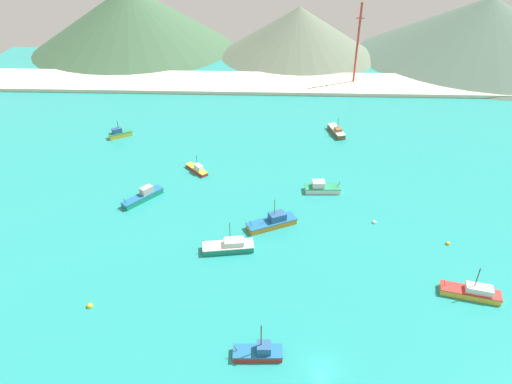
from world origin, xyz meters
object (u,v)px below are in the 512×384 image
(fishing_boat_3, at_px, (337,131))
(fishing_boat_6, at_px, (143,196))
(fishing_boat_5, at_px, (259,352))
(buoy_2, at_px, (90,306))
(fishing_boat_2, at_px, (273,222))
(buoy_0, at_px, (374,222))
(buoy_1, at_px, (448,243))
(fishing_boat_1, at_px, (472,292))
(fishing_boat_8, at_px, (322,188))
(radio_tower, at_px, (357,44))
(fishing_boat_7, at_px, (120,133))
(fishing_boat_0, at_px, (197,169))
(fishing_boat_4, at_px, (229,246))

(fishing_boat_3, xyz_separation_m, fishing_boat_6, (-48.74, -37.39, 0.10))
(fishing_boat_5, xyz_separation_m, buoy_2, (-29.70, 9.06, -0.69))
(fishing_boat_2, relative_size, fishing_boat_5, 1.44)
(buoy_0, height_order, buoy_1, buoy_0)
(fishing_boat_1, xyz_separation_m, fishing_boat_8, (-23.98, 33.77, 0.05))
(buoy_2, distance_m, radio_tower, 130.25)
(fishing_boat_5, xyz_separation_m, buoy_1, (37.62, 28.93, -0.71))
(fishing_boat_7, bearing_deg, fishing_boat_0, -37.06)
(fishing_boat_2, xyz_separation_m, fishing_boat_7, (-45.25, 41.86, 0.08))
(fishing_boat_6, distance_m, fishing_boat_8, 42.14)
(radio_tower, bearing_deg, buoy_1, -86.00)
(fishing_boat_1, distance_m, radio_tower, 110.08)
(fishing_boat_2, distance_m, buoy_0, 22.14)
(fishing_boat_7, xyz_separation_m, radio_tower, (74.44, 47.64, 13.74))
(buoy_0, relative_size, buoy_2, 0.87)
(fishing_boat_0, xyz_separation_m, buoy_0, (41.65, -20.67, -0.60))
(fishing_boat_7, distance_m, buoy_2, 68.07)
(fishing_boat_6, bearing_deg, fishing_boat_0, 51.72)
(fishing_boat_6, bearing_deg, fishing_boat_7, 114.58)
(buoy_2, relative_size, radio_tower, 0.04)
(fishing_boat_0, xyz_separation_m, radio_tower, (48.78, 67.01, 14.07))
(buoy_1, bearing_deg, fishing_boat_8, 141.59)
(fishing_boat_0, xyz_separation_m, fishing_boat_5, (17.77, -56.35, 0.11))
(fishing_boat_6, relative_size, buoy_1, 10.78)
(fishing_boat_4, height_order, radio_tower, radio_tower)
(fishing_boat_5, distance_m, buoy_2, 31.06)
(fishing_boat_6, height_order, buoy_2, fishing_boat_6)
(fishing_boat_3, relative_size, buoy_1, 10.39)
(fishing_boat_0, distance_m, fishing_boat_1, 69.33)
(fishing_boat_1, height_order, buoy_1, fishing_boat_1)
(fishing_boat_5, bearing_deg, fishing_boat_4, 105.03)
(fishing_boat_2, height_order, buoy_2, fishing_boat_2)
(fishing_boat_0, height_order, radio_tower, radio_tower)
(fishing_boat_3, distance_m, fishing_boat_7, 63.93)
(fishing_boat_4, bearing_deg, fishing_boat_2, 44.70)
(fishing_boat_1, xyz_separation_m, fishing_boat_6, (-65.79, 28.53, 0.04))
(fishing_boat_4, xyz_separation_m, radio_tower, (37.82, 98.04, 13.89))
(fishing_boat_1, distance_m, buoy_1, 14.59)
(fishing_boat_5, height_order, fishing_boat_7, fishing_boat_5)
(fishing_boat_6, bearing_deg, fishing_boat_4, -39.10)
(fishing_boat_4, relative_size, radio_tower, 0.36)
(fishing_boat_4, relative_size, fishing_boat_6, 1.10)
(fishing_boat_5, height_order, buoy_2, fishing_boat_5)
(fishing_boat_1, xyz_separation_m, buoy_0, (-13.51, 21.33, -0.77))
(fishing_boat_3, xyz_separation_m, fishing_boat_5, (-20.34, -80.27, -0.00))
(fishing_boat_1, height_order, fishing_boat_7, fishing_boat_1)
(fishing_boat_7, bearing_deg, fishing_boat_4, -54.00)
(fishing_boat_6, bearing_deg, fishing_boat_1, -23.44)
(fishing_boat_0, xyz_separation_m, buoy_1, (55.39, -27.43, -0.60))
(fishing_boat_3, relative_size, buoy_2, 8.99)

